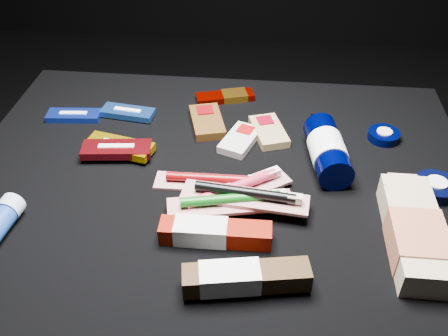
# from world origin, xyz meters

# --- Properties ---
(ground) EXTENTS (3.00, 3.00, 0.00)m
(ground) POSITION_xyz_m (0.00, 0.00, 0.00)
(ground) COLOR black
(ground) RESTS_ON ground
(cloth_table) EXTENTS (0.98, 0.78, 0.40)m
(cloth_table) POSITION_xyz_m (0.00, 0.00, 0.20)
(cloth_table) COLOR black
(cloth_table) RESTS_ON ground
(luna_bar_0) EXTENTS (0.12, 0.05, 0.02)m
(luna_bar_0) POSITION_xyz_m (-0.33, 0.18, 0.41)
(luna_bar_0) COLOR #1530B2
(luna_bar_0) RESTS_ON cloth_table
(luna_bar_1) EXTENTS (0.12, 0.06, 0.02)m
(luna_bar_1) POSITION_xyz_m (-0.22, 0.20, 0.41)
(luna_bar_1) COLOR #2357B3
(luna_bar_1) RESTS_ON cloth_table
(luna_bar_2) EXTENTS (0.11, 0.05, 0.01)m
(luna_bar_2) POSITION_xyz_m (-0.21, 0.07, 0.41)
(luna_bar_2) COLOR black
(luna_bar_2) RESTS_ON cloth_table
(luna_bar_3) EXTENTS (0.14, 0.08, 0.02)m
(luna_bar_3) POSITION_xyz_m (-0.20, 0.06, 0.42)
(luna_bar_3) COLOR #D9A408
(luna_bar_3) RESTS_ON cloth_table
(luna_bar_4) EXTENTS (0.14, 0.07, 0.02)m
(luna_bar_4) POSITION_xyz_m (-0.20, 0.05, 0.42)
(luna_bar_4) COLOR maroon
(luna_bar_4) RESTS_ON cloth_table
(clif_bar_0) EXTENTS (0.09, 0.13, 0.02)m
(clif_bar_0) POSITION_xyz_m (-0.04, 0.18, 0.41)
(clif_bar_0) COLOR #4F2F10
(clif_bar_0) RESTS_ON cloth_table
(clif_bar_1) EXTENTS (0.09, 0.12, 0.02)m
(clif_bar_1) POSITION_xyz_m (0.04, 0.12, 0.41)
(clif_bar_1) COLOR beige
(clif_bar_1) RESTS_ON cloth_table
(clif_bar_2) EXTENTS (0.09, 0.12, 0.02)m
(clif_bar_2) POSITION_xyz_m (0.09, 0.16, 0.41)
(clif_bar_2) COLOR tan
(clif_bar_2) RESTS_ON cloth_table
(power_bar) EXTENTS (0.14, 0.08, 0.02)m
(power_bar) POSITION_xyz_m (-0.00, 0.29, 0.41)
(power_bar) COLOR #6C0500
(power_bar) RESTS_ON cloth_table
(lotion_bottle) EXTENTS (0.09, 0.21, 0.07)m
(lotion_bottle) POSITION_xyz_m (0.21, 0.07, 0.43)
(lotion_bottle) COLOR black
(lotion_bottle) RESTS_ON cloth_table
(cream_tin_upper) EXTENTS (0.07, 0.07, 0.02)m
(cream_tin_upper) POSITION_xyz_m (0.33, 0.16, 0.41)
(cream_tin_upper) COLOR black
(cream_tin_upper) RESTS_ON cloth_table
(cream_tin_lower) EXTENTS (0.08, 0.08, 0.02)m
(cream_tin_lower) POSITION_xyz_m (0.40, 0.00, 0.41)
(cream_tin_lower) COLOR black
(cream_tin_lower) RESTS_ON cloth_table
(bodywash_bottle) EXTENTS (0.08, 0.24, 0.05)m
(bodywash_bottle) POSITION_xyz_m (0.34, -0.13, 0.42)
(bodywash_bottle) COLOR beige
(bodywash_bottle) RESTS_ON cloth_table
(deodorant_stick) EXTENTS (0.05, 0.11, 0.04)m
(deodorant_stick) POSITION_xyz_m (-0.34, -0.17, 0.42)
(deodorant_stick) COLOR navy
(deodorant_stick) RESTS_ON cloth_table
(toothbrush_pack_0) EXTENTS (0.21, 0.05, 0.02)m
(toothbrush_pack_0) POSITION_xyz_m (-0.00, -0.02, 0.41)
(toothbrush_pack_0) COLOR silver
(toothbrush_pack_0) RESTS_ON cloth_table
(toothbrush_pack_1) EXTENTS (0.22, 0.17, 0.03)m
(toothbrush_pack_1) POSITION_xyz_m (0.04, -0.05, 0.42)
(toothbrush_pack_1) COLOR silver
(toothbrush_pack_1) RESTS_ON cloth_table
(toothbrush_pack_2) EXTENTS (0.22, 0.10, 0.02)m
(toothbrush_pack_2) POSITION_xyz_m (0.04, -0.08, 0.42)
(toothbrush_pack_2) COLOR silver
(toothbrush_pack_2) RESTS_ON cloth_table
(toothbrush_pack_3) EXTENTS (0.23, 0.07, 0.02)m
(toothbrush_pack_3) POSITION_xyz_m (0.06, -0.07, 0.43)
(toothbrush_pack_3) COLOR silver
(toothbrush_pack_3) RESTS_ON cloth_table
(toothpaste_carton_red) EXTENTS (0.18, 0.04, 0.04)m
(toothpaste_carton_red) POSITION_xyz_m (0.01, -0.16, 0.42)
(toothpaste_carton_red) COLOR #780E00
(toothpaste_carton_red) RESTS_ON cloth_table
(toothpaste_carton_green) EXTENTS (0.19, 0.07, 0.04)m
(toothpaste_carton_green) POSITION_xyz_m (0.06, -0.25, 0.42)
(toothpaste_carton_green) COLOR #321E0B
(toothpaste_carton_green) RESTS_ON cloth_table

